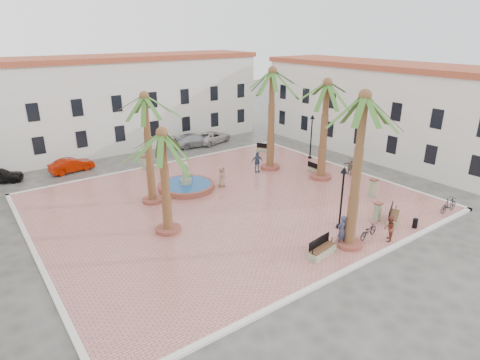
{
  "coord_description": "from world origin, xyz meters",
  "views": [
    {
      "loc": [
        -15.23,
        -22.28,
        11.96
      ],
      "look_at": [
        1.0,
        0.0,
        1.6
      ],
      "focal_mm": 30.0,
      "sensor_mm": 36.0,
      "label": 1
    }
  ],
  "objects_px": {
    "car_silver": "(195,140)",
    "palm_s": "(363,113)",
    "cyclist_a": "(342,231)",
    "fountain": "(186,185)",
    "lamppost_s": "(343,187)",
    "pedestrian_north": "(160,158)",
    "palm_e": "(327,95)",
    "bench_s": "(322,250)",
    "bench_e": "(315,169)",
    "car_red": "(72,165)",
    "bollard_e": "(373,188)",
    "palm_ne": "(272,82)",
    "bollard_n": "(144,163)",
    "litter_bin": "(415,223)",
    "bench_se": "(393,217)",
    "car_white": "(213,137)",
    "palm_nw": "(145,109)",
    "cyclist_b": "(389,229)",
    "bench_ne": "(265,149)",
    "bicycle_b": "(449,205)",
    "bollard_se": "(377,211)",
    "lamppost_e": "(312,129)",
    "palm_sw": "(163,147)",
    "bicycle_a": "(368,231)",
    "pedestrian_fountain_a": "(222,176)",
    "pedestrian_east": "(350,166)",
    "pedestrian_fountain_b": "(257,162)"
  },
  "relations": [
    {
      "from": "litter_bin",
      "to": "car_red",
      "type": "distance_m",
      "value": 28.48
    },
    {
      "from": "bench_e",
      "to": "lamppost_s",
      "type": "distance_m",
      "value": 10.95
    },
    {
      "from": "palm_e",
      "to": "bollard_e",
      "type": "height_order",
      "value": "palm_e"
    },
    {
      "from": "lamppost_e",
      "to": "palm_ne",
      "type": "bearing_deg",
      "value": -179.56
    },
    {
      "from": "palm_e",
      "to": "bench_se",
      "type": "distance_m",
      "value": 11.11
    },
    {
      "from": "pedestrian_north",
      "to": "car_white",
      "type": "height_order",
      "value": "pedestrian_north"
    },
    {
      "from": "palm_nw",
      "to": "pedestrian_north",
      "type": "distance_m",
      "value": 10.19
    },
    {
      "from": "palm_nw",
      "to": "car_silver",
      "type": "height_order",
      "value": "palm_nw"
    },
    {
      "from": "bench_e",
      "to": "bollard_e",
      "type": "xyz_separation_m",
      "value": [
        -0.66,
        -6.49,
        0.49
      ]
    },
    {
      "from": "palm_nw",
      "to": "cyclist_a",
      "type": "bearing_deg",
      "value": -63.41
    },
    {
      "from": "lamppost_e",
      "to": "cyclist_a",
      "type": "bearing_deg",
      "value": -129.34
    },
    {
      "from": "bench_s",
      "to": "bollard_e",
      "type": "bearing_deg",
      "value": 12.6
    },
    {
      "from": "bench_s",
      "to": "car_white",
      "type": "relative_size",
      "value": 0.43
    },
    {
      "from": "lamppost_s",
      "to": "pedestrian_north",
      "type": "relative_size",
      "value": 2.65
    },
    {
      "from": "bench_ne",
      "to": "litter_bin",
      "type": "height_order",
      "value": "bench_ne"
    },
    {
      "from": "palm_e",
      "to": "palm_s",
      "type": "bearing_deg",
      "value": -128.45
    },
    {
      "from": "lamppost_s",
      "to": "bollard_n",
      "type": "distance_m",
      "value": 18.86
    },
    {
      "from": "palm_e",
      "to": "bicycle_b",
      "type": "height_order",
      "value": "palm_e"
    },
    {
      "from": "bollard_n",
      "to": "palm_ne",
      "type": "bearing_deg",
      "value": -34.46
    },
    {
      "from": "palm_sw",
      "to": "lamppost_e",
      "type": "bearing_deg",
      "value": 17.16
    },
    {
      "from": "car_silver",
      "to": "car_white",
      "type": "xyz_separation_m",
      "value": [
        2.4,
        0.11,
        -0.06
      ]
    },
    {
      "from": "palm_e",
      "to": "bench_s",
      "type": "height_order",
      "value": "palm_e"
    },
    {
      "from": "litter_bin",
      "to": "bicycle_a",
      "type": "height_order",
      "value": "bicycle_a"
    },
    {
      "from": "palm_s",
      "to": "car_silver",
      "type": "distance_m",
      "value": 25.56
    },
    {
      "from": "bollard_e",
      "to": "palm_ne",
      "type": "bearing_deg",
      "value": 101.4
    },
    {
      "from": "cyclist_a",
      "to": "fountain",
      "type": "bearing_deg",
      "value": -73.17
    },
    {
      "from": "bench_ne",
      "to": "bicycle_b",
      "type": "height_order",
      "value": "bicycle_b"
    },
    {
      "from": "bicycle_a",
      "to": "pedestrian_fountain_a",
      "type": "height_order",
      "value": "pedestrian_fountain_a"
    },
    {
      "from": "lamppost_s",
      "to": "car_white",
      "type": "height_order",
      "value": "lamppost_s"
    },
    {
      "from": "lamppost_e",
      "to": "pedestrian_fountain_b",
      "type": "xyz_separation_m",
      "value": [
        -6.72,
        -0.12,
        -1.99
      ]
    },
    {
      "from": "bicycle_b",
      "to": "palm_nw",
      "type": "bearing_deg",
      "value": 51.64
    },
    {
      "from": "car_red",
      "to": "car_silver",
      "type": "height_order",
      "value": "car_silver"
    },
    {
      "from": "bench_ne",
      "to": "cyclist_a",
      "type": "xyz_separation_m",
      "value": [
        -8.59,
        -17.4,
        0.68
      ]
    },
    {
      "from": "bollard_e",
      "to": "car_white",
      "type": "relative_size",
      "value": 0.31
    },
    {
      "from": "bollard_se",
      "to": "car_red",
      "type": "height_order",
      "value": "bollard_se"
    },
    {
      "from": "palm_ne",
      "to": "bench_e",
      "type": "height_order",
      "value": "palm_ne"
    },
    {
      "from": "pedestrian_east",
      "to": "pedestrian_fountain_b",
      "type": "bearing_deg",
      "value": -117.19
    },
    {
      "from": "cyclist_a",
      "to": "bicycle_b",
      "type": "height_order",
      "value": "cyclist_a"
    },
    {
      "from": "bollard_e",
      "to": "litter_bin",
      "type": "xyz_separation_m",
      "value": [
        -2.03,
        -4.76,
        -0.43
      ]
    },
    {
      "from": "bollard_se",
      "to": "palm_s",
      "type": "bearing_deg",
      "value": -164.95
    },
    {
      "from": "lamppost_e",
      "to": "cyclist_b",
      "type": "relative_size",
      "value": 2.76
    },
    {
      "from": "bicycle_b",
      "to": "bollard_e",
      "type": "bearing_deg",
      "value": 25.26
    },
    {
      "from": "bollard_e",
      "to": "bollard_n",
      "type": "bearing_deg",
      "value": 125.16
    },
    {
      "from": "palm_ne",
      "to": "bench_ne",
      "type": "bearing_deg",
      "value": 55.41
    },
    {
      "from": "bench_s",
      "to": "cyclist_b",
      "type": "relative_size",
      "value": 1.29
    },
    {
      "from": "car_silver",
      "to": "palm_s",
      "type": "bearing_deg",
      "value": 178.06
    },
    {
      "from": "fountain",
      "to": "bench_se",
      "type": "height_order",
      "value": "fountain"
    },
    {
      "from": "palm_nw",
      "to": "bench_s",
      "type": "height_order",
      "value": "palm_nw"
    },
    {
      "from": "bench_e",
      "to": "car_red",
      "type": "bearing_deg",
      "value": 53.85
    },
    {
      "from": "bollard_se",
      "to": "palm_sw",
      "type": "bearing_deg",
      "value": 150.24
    }
  ]
}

